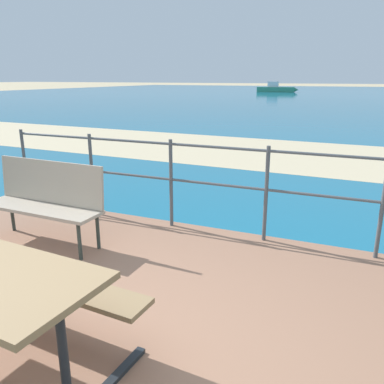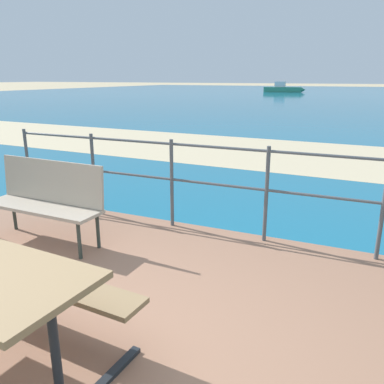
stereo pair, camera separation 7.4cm
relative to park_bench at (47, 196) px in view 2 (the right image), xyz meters
The scene contains 7 objects.
ground_plane 2.31m from the park_bench, 41.80° to the right, with size 240.00×240.00×0.00m, color tan.
patio_paving 2.31m from the park_bench, 41.80° to the right, with size 6.40×5.20×0.06m, color #996B51.
sea_water 38.55m from the park_bench, 87.52° to the left, with size 90.00×90.00×0.01m, color #196B8E.
beach_strip 6.90m from the park_bench, 75.98° to the left, with size 54.00×4.31×0.01m, color beige.
park_bench is the anchor object (origin of this frame).
railing_fence 1.94m from the park_bench, 30.51° to the left, with size 5.94×0.04×1.10m.
boat_near 48.52m from the park_bench, 98.24° to the left, with size 5.17×1.51×1.31m.
Camera 2 is at (1.52, -1.67, 1.87)m, focal length 36.55 mm.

